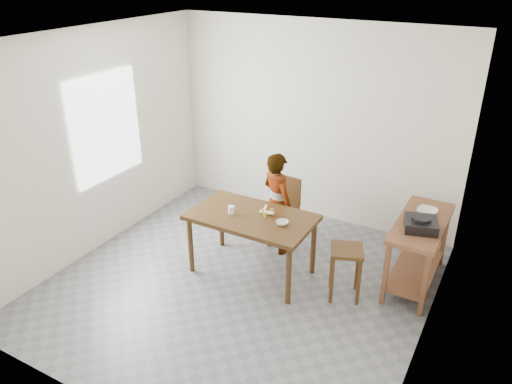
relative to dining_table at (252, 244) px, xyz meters
The scene contains 17 objects.
floor 0.50m from the dining_table, 90.00° to the right, with size 4.00×4.00×0.04m, color slate.
ceiling 2.36m from the dining_table, 90.00° to the right, with size 4.00×4.00×0.04m, color white.
wall_back 1.98m from the dining_table, 90.00° to the left, with size 4.00×0.04×2.70m, color silver.
wall_front 2.52m from the dining_table, 90.00° to the right, with size 4.00×0.04×2.70m, color silver.
wall_left 2.26m from the dining_table, behind, with size 0.04×4.00×2.70m, color silver.
wall_right 2.26m from the dining_table, ahead, with size 0.04×4.00×2.70m, color silver.
window_pane 2.27m from the dining_table, behind, with size 0.02×1.10×1.30m, color white.
dining_table is the anchor object (origin of this frame).
prep_counter 1.86m from the dining_table, 22.15° to the left, with size 0.50×1.20×0.80m, color brown, non-canonical shape.
child 0.65m from the dining_table, 87.96° to the left, with size 0.48×0.31×1.30m, color white.
dining_chair 0.81m from the dining_table, 94.20° to the left, with size 0.41×0.41×0.84m, color #3F2710, non-canonical shape.
stool 1.11m from the dining_table, ahead, with size 0.34×0.34×0.60m, color #3F2710, non-canonical shape.
glass_tumbler 0.48m from the dining_table, 162.24° to the right, with size 0.07×0.07×0.09m, color white.
small_bowl 0.56m from the dining_table, ahead, with size 0.14×0.14×0.04m, color silver.
banana 0.44m from the dining_table, 34.59° to the left, with size 0.19×0.14×0.07m, color gold, non-canonical shape.
serving_bowl 2.00m from the dining_table, 27.59° to the left, with size 0.22×0.22×0.05m, color silver.
gas_burner 1.88m from the dining_table, 16.49° to the left, with size 0.33×0.33×0.11m, color black.
Camera 1 is at (2.44, -4.00, 3.40)m, focal length 35.00 mm.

